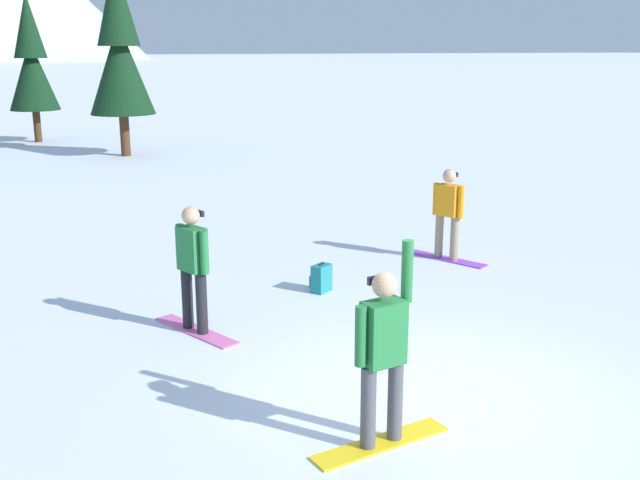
{
  "coord_description": "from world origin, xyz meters",
  "views": [
    {
      "loc": [
        -4.13,
        -6.36,
        3.75
      ],
      "look_at": [
        0.11,
        3.39,
        1.0
      ],
      "focal_mm": 41.96,
      "sensor_mm": 36.0,
      "label": 1
    }
  ],
  "objects_px": {
    "snowboarder_foreground": "(383,353)",
    "snowboarder_background": "(448,213)",
    "snowboarder_midground": "(193,267)",
    "backpack_teal": "(321,279)",
    "pine_tree_twin": "(31,62)",
    "pine_tree_short": "(119,51)"
  },
  "relations": [
    {
      "from": "pine_tree_short",
      "to": "snowboarder_midground",
      "type": "bearing_deg",
      "value": -96.44
    },
    {
      "from": "snowboarder_foreground",
      "to": "snowboarder_background",
      "type": "bearing_deg",
      "value": 51.91
    },
    {
      "from": "backpack_teal",
      "to": "pine_tree_short",
      "type": "height_order",
      "value": "pine_tree_short"
    },
    {
      "from": "snowboarder_foreground",
      "to": "backpack_teal",
      "type": "height_order",
      "value": "snowboarder_foreground"
    },
    {
      "from": "pine_tree_short",
      "to": "pine_tree_twin",
      "type": "distance_m",
      "value": 6.08
    },
    {
      "from": "snowboarder_background",
      "to": "backpack_teal",
      "type": "height_order",
      "value": "snowboarder_background"
    },
    {
      "from": "snowboarder_background",
      "to": "pine_tree_short",
      "type": "relative_size",
      "value": 0.25
    },
    {
      "from": "snowboarder_background",
      "to": "pine_tree_twin",
      "type": "relative_size",
      "value": 0.28
    },
    {
      "from": "snowboarder_midground",
      "to": "pine_tree_twin",
      "type": "relative_size",
      "value": 0.3
    },
    {
      "from": "snowboarder_foreground",
      "to": "snowboarder_midground",
      "type": "bearing_deg",
      "value": 104.03
    },
    {
      "from": "pine_tree_twin",
      "to": "pine_tree_short",
      "type": "bearing_deg",
      "value": -64.6
    },
    {
      "from": "backpack_teal",
      "to": "pine_tree_short",
      "type": "relative_size",
      "value": 0.07
    },
    {
      "from": "snowboarder_midground",
      "to": "snowboarder_foreground",
      "type": "bearing_deg",
      "value": -75.97
    },
    {
      "from": "pine_tree_short",
      "to": "backpack_teal",
      "type": "bearing_deg",
      "value": -89.1
    },
    {
      "from": "snowboarder_midground",
      "to": "snowboarder_background",
      "type": "relative_size",
      "value": 1.05
    },
    {
      "from": "snowboarder_midground",
      "to": "backpack_teal",
      "type": "xyz_separation_m",
      "value": [
        2.25,
        0.89,
        -0.7
      ]
    },
    {
      "from": "snowboarder_background",
      "to": "snowboarder_foreground",
      "type": "bearing_deg",
      "value": -128.09
    },
    {
      "from": "snowboarder_midground",
      "to": "pine_tree_twin",
      "type": "xyz_separation_m",
      "value": [
        -0.61,
        23.1,
        2.26
      ]
    },
    {
      "from": "snowboarder_background",
      "to": "backpack_teal",
      "type": "bearing_deg",
      "value": -164.53
    },
    {
      "from": "snowboarder_midground",
      "to": "snowboarder_background",
      "type": "xyz_separation_m",
      "value": [
        5.08,
        1.68,
        -0.05
      ]
    },
    {
      "from": "backpack_teal",
      "to": "pine_tree_twin",
      "type": "relative_size",
      "value": 0.08
    },
    {
      "from": "backpack_teal",
      "to": "pine_tree_twin",
      "type": "bearing_deg",
      "value": 97.34
    }
  ]
}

